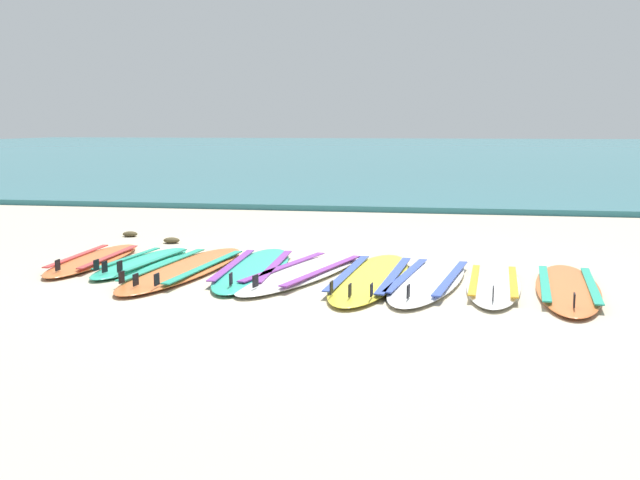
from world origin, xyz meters
name	(u,v)px	position (x,y,z in m)	size (l,w,h in m)	color
ground_plane	(341,277)	(0.00, 0.00, 0.00)	(80.00, 80.00, 0.00)	#C1B599
sea	(430,150)	(0.00, 35.49, 0.05)	(80.00, 60.00, 0.10)	teal
surfboard_0	(94,259)	(-2.80, 0.28, 0.04)	(0.56, 2.06, 0.18)	orange
surfboard_1	(142,262)	(-2.20, 0.21, 0.04)	(0.67, 1.95, 0.18)	#2DB793
surfboard_2	(185,268)	(-1.62, -0.04, 0.04)	(0.90, 2.65, 0.18)	orange
surfboard_3	(254,268)	(-0.92, 0.09, 0.04)	(0.72, 2.47, 0.18)	#2DB793
surfboard_4	(304,272)	(-0.38, 0.00, 0.04)	(1.27, 2.52, 0.18)	silver
surfboard_5	(371,277)	(0.32, -0.15, 0.04)	(0.84, 2.59, 0.18)	yellow
surfboard_6	(429,280)	(0.88, -0.18, 0.04)	(0.96, 2.45, 0.18)	white
surfboard_7	(494,284)	(1.48, -0.28, 0.04)	(0.62, 2.00, 0.18)	white
surfboard_8	(568,288)	(2.14, -0.31, 0.04)	(0.78, 2.30, 0.18)	orange
seaweed_clump_near_shoreline	(130,234)	(-3.21, 2.15, 0.04)	(0.20, 0.16, 0.07)	#4C4228
seaweed_clump_mid_sand	(172,240)	(-2.44, 1.71, 0.04)	(0.21, 0.17, 0.07)	#4C4228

